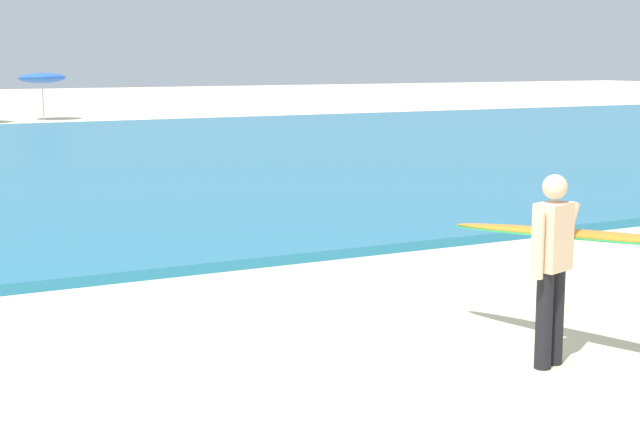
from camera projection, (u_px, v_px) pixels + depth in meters
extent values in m
plane|color=beige|center=(359.00, 397.00, 7.84)|extent=(160.00, 160.00, 0.00)
cylinder|color=black|center=(544.00, 320.00, 8.49)|extent=(0.15, 0.15, 0.88)
cylinder|color=black|center=(555.00, 316.00, 8.62)|extent=(0.15, 0.15, 0.88)
cube|color=beige|center=(553.00, 237.00, 8.43)|extent=(0.39, 0.31, 0.60)
sphere|color=beige|center=(555.00, 187.00, 8.36)|extent=(0.22, 0.22, 0.22)
cylinder|color=beige|center=(538.00, 246.00, 8.28)|extent=(0.10, 0.10, 0.58)
cylinder|color=beige|center=(567.00, 230.00, 8.63)|extent=(0.33, 0.19, 0.51)
ellipsoid|color=orange|center=(582.00, 235.00, 8.79)|extent=(1.10, 2.78, 0.24)
ellipsoid|color=green|center=(582.00, 237.00, 8.80)|extent=(1.16, 2.89, 0.21)
cylinder|color=beige|center=(43.00, 100.00, 42.28)|extent=(0.05, 0.05, 1.76)
ellipsoid|color=blue|center=(42.00, 78.00, 42.13)|extent=(2.03, 2.05, 0.56)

